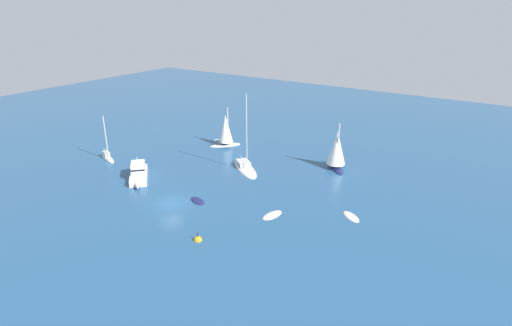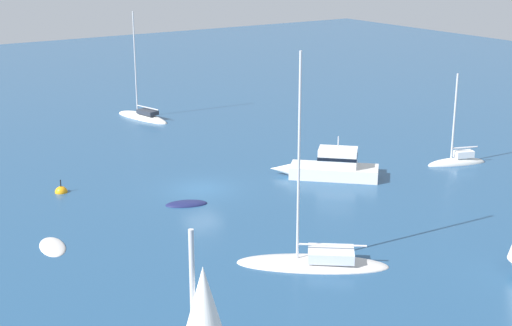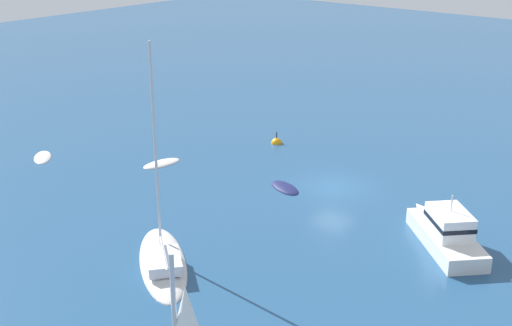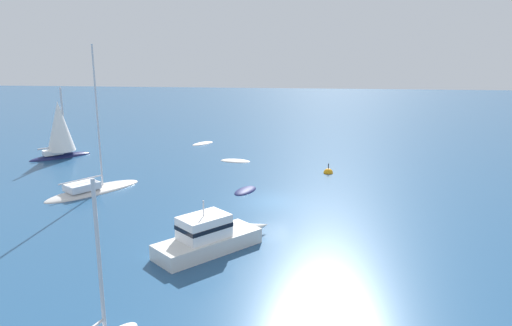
{
  "view_description": "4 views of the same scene",
  "coord_description": "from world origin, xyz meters",
  "px_view_note": "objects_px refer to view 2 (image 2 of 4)",
  "views": [
    {
      "loc": [
        33.49,
        -31.7,
        22.83
      ],
      "look_at": [
        4.23,
        12.24,
        2.15
      ],
      "focal_mm": 29.0,
      "sensor_mm": 36.0,
      "label": 1
    },
    {
      "loc": [
        23.52,
        42.49,
        16.54
      ],
      "look_at": [
        -4.26,
        0.28,
        1.21
      ],
      "focal_mm": 52.6,
      "sensor_mm": 36.0,
      "label": 2
    },
    {
      "loc": [
        -21.41,
        33.9,
        16.76
      ],
      "look_at": [
        5.4,
        1.4,
        0.8
      ],
      "focal_mm": 46.46,
      "sensor_mm": 36.0,
      "label": 3
    },
    {
      "loc": [
        -35.57,
        -2.08,
        12.0
      ],
      "look_at": [
        5.86,
        1.63,
        1.39
      ],
      "focal_mm": 35.75,
      "sensor_mm": 36.0,
      "label": 4
    }
  ],
  "objects_px": {
    "motor_cruiser": "(332,166)",
    "skiff": "(186,204)",
    "ketch_2": "(457,162)",
    "channel_buoy": "(61,192)",
    "sailboat": "(143,117)",
    "rib": "(52,247)",
    "sloop": "(315,262)"
  },
  "relations": [
    {
      "from": "sloop",
      "to": "channel_buoy",
      "type": "distance_m",
      "value": 19.95
    },
    {
      "from": "rib",
      "to": "channel_buoy",
      "type": "xyz_separation_m",
      "value": [
        -3.58,
        -8.75,
        0.0
      ]
    },
    {
      "from": "sailboat",
      "to": "channel_buoy",
      "type": "distance_m",
      "value": 21.5
    },
    {
      "from": "channel_buoy",
      "to": "sloop",
      "type": "bearing_deg",
      "value": 111.0
    },
    {
      "from": "motor_cruiser",
      "to": "rib",
      "type": "bearing_deg",
      "value": 47.03
    },
    {
      "from": "motor_cruiser",
      "to": "channel_buoy",
      "type": "bearing_deg",
      "value": 20.13
    },
    {
      "from": "sloop",
      "to": "sailboat",
      "type": "bearing_deg",
      "value": -62.74
    },
    {
      "from": "ketch_2",
      "to": "motor_cruiser",
      "type": "relative_size",
      "value": 1.11
    },
    {
      "from": "sailboat",
      "to": "ketch_2",
      "type": "xyz_separation_m",
      "value": [
        -13.56,
        26.65,
        0.06
      ]
    },
    {
      "from": "ketch_2",
      "to": "sloop",
      "type": "xyz_separation_m",
      "value": [
        20.15,
        8.51,
        -0.02
      ]
    },
    {
      "from": "channel_buoy",
      "to": "skiff",
      "type": "bearing_deg",
      "value": 131.34
    },
    {
      "from": "sloop",
      "to": "motor_cruiser",
      "type": "distance_m",
      "value": 15.04
    },
    {
      "from": "skiff",
      "to": "motor_cruiser",
      "type": "bearing_deg",
      "value": 18.24
    },
    {
      "from": "skiff",
      "to": "motor_cruiser",
      "type": "height_order",
      "value": "motor_cruiser"
    },
    {
      "from": "rib",
      "to": "sloop",
      "type": "relative_size",
      "value": 0.27
    },
    {
      "from": "rib",
      "to": "motor_cruiser",
      "type": "bearing_deg",
      "value": 102.46
    },
    {
      "from": "channel_buoy",
      "to": "rib",
      "type": "bearing_deg",
      "value": 67.73
    },
    {
      "from": "ketch_2",
      "to": "channel_buoy",
      "type": "relative_size",
      "value": 5.66
    },
    {
      "from": "skiff",
      "to": "channel_buoy",
      "type": "bearing_deg",
      "value": 153.5
    },
    {
      "from": "sailboat",
      "to": "sloop",
      "type": "height_order",
      "value": "sloop"
    },
    {
      "from": "sailboat",
      "to": "rib",
      "type": "bearing_deg",
      "value": 131.07
    },
    {
      "from": "ketch_2",
      "to": "rib",
      "type": "bearing_deg",
      "value": 17.64
    },
    {
      "from": "sailboat",
      "to": "ketch_2",
      "type": "relative_size",
      "value": 1.41
    },
    {
      "from": "channel_buoy",
      "to": "ketch_2",
      "type": "bearing_deg",
      "value": 159.68
    },
    {
      "from": "sloop",
      "to": "channel_buoy",
      "type": "bearing_deg",
      "value": -31.12
    },
    {
      "from": "skiff",
      "to": "sloop",
      "type": "xyz_separation_m",
      "value": [
        -1.22,
        11.88,
        0.16
      ]
    },
    {
      "from": "sailboat",
      "to": "motor_cruiser",
      "type": "bearing_deg",
      "value": 173.84
    },
    {
      "from": "ketch_2",
      "to": "channel_buoy",
      "type": "xyz_separation_m",
      "value": [
        27.3,
        -10.11,
        -0.17
      ]
    },
    {
      "from": "skiff",
      "to": "ketch_2",
      "type": "bearing_deg",
      "value": 13.19
    },
    {
      "from": "sailboat",
      "to": "rib",
      "type": "distance_m",
      "value": 30.65
    },
    {
      "from": "ketch_2",
      "to": "channel_buoy",
      "type": "bearing_deg",
      "value": -0.15
    },
    {
      "from": "motor_cruiser",
      "to": "skiff",
      "type": "bearing_deg",
      "value": 39.71
    }
  ]
}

